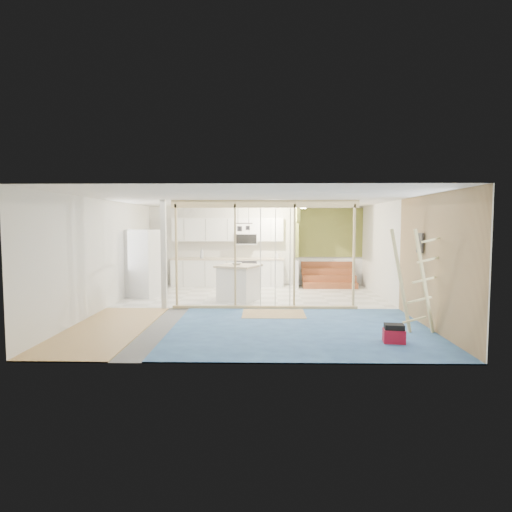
{
  "coord_description": "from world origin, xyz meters",
  "views": [
    {
      "loc": [
        0.29,
        -10.07,
        2.03
      ],
      "look_at": [
        0.08,
        0.6,
        1.23
      ],
      "focal_mm": 30.0,
      "sensor_mm": 36.0,
      "label": 1
    }
  ],
  "objects_px": {
    "ladder": "(416,281)",
    "toolbox": "(394,334)",
    "fridge": "(144,264)",
    "island": "(239,283)"
  },
  "relations": [
    {
      "from": "toolbox",
      "to": "fridge",
      "type": "bearing_deg",
      "value": 148.74
    },
    {
      "from": "fridge",
      "to": "toolbox",
      "type": "distance_m",
      "value": 7.19
    },
    {
      "from": "toolbox",
      "to": "ladder",
      "type": "bearing_deg",
      "value": 57.11
    },
    {
      "from": "fridge",
      "to": "ladder",
      "type": "bearing_deg",
      "value": -14.05
    },
    {
      "from": "fridge",
      "to": "ladder",
      "type": "xyz_separation_m",
      "value": [
        6.1,
        -3.87,
        0.05
      ]
    },
    {
      "from": "island",
      "to": "toolbox",
      "type": "height_order",
      "value": "island"
    },
    {
      "from": "ladder",
      "to": "toolbox",
      "type": "bearing_deg",
      "value": -139.94
    },
    {
      "from": "island",
      "to": "ladder",
      "type": "xyz_separation_m",
      "value": [
        3.45,
        -3.34,
        0.51
      ]
    },
    {
      "from": "island",
      "to": "ladder",
      "type": "distance_m",
      "value": 4.83
    },
    {
      "from": "island",
      "to": "ladder",
      "type": "height_order",
      "value": "ladder"
    }
  ]
}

